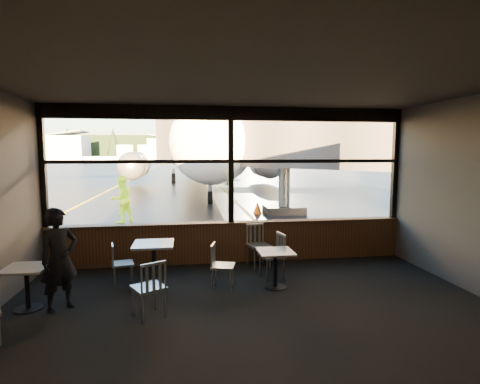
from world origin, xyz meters
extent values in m
plane|color=black|center=(0.00, 120.00, 0.00)|extent=(520.00, 520.00, 0.00)
cube|color=black|center=(0.00, -3.00, 0.01)|extent=(8.00, 6.00, 0.01)
cube|color=#38332D|center=(0.00, -3.00, 3.50)|extent=(8.00, 6.00, 0.04)
cube|color=#4D463E|center=(0.00, -6.00, 1.75)|extent=(8.00, 0.04, 3.50)
cube|color=#4E2D17|center=(0.00, 0.00, 0.45)|extent=(8.00, 0.28, 0.90)
cube|color=black|center=(0.00, 0.00, 3.35)|extent=(8.00, 0.18, 0.30)
cube|color=black|center=(-3.95, 0.00, 2.20)|extent=(0.12, 0.12, 2.60)
cube|color=black|center=(0.00, 0.00, 2.20)|extent=(0.12, 0.12, 2.60)
cube|color=black|center=(3.95, 0.00, 2.20)|extent=(0.12, 0.12, 2.60)
cube|color=black|center=(0.00, 0.00, 2.30)|extent=(8.00, 0.10, 0.08)
imported|color=black|center=(-3.00, -2.20, 0.82)|extent=(0.70, 0.70, 1.64)
imported|color=#BFF219|center=(-3.28, 5.40, 0.83)|extent=(1.02, 1.01, 1.66)
cone|color=#E84B07|center=(1.90, 6.56, 0.25)|extent=(0.37, 0.37, 0.51)
cylinder|color=silver|center=(-30.00, 182.00, 3.00)|extent=(8.00, 8.00, 6.00)
cylinder|color=silver|center=(-20.00, 182.00, 3.00)|extent=(8.00, 8.00, 6.00)
cylinder|color=silver|center=(-10.00, 182.00, 3.00)|extent=(8.00, 8.00, 6.00)
cube|color=black|center=(0.00, 210.00, 6.00)|extent=(360.00, 3.00, 12.00)
camera|label=1|loc=(-1.02, -8.30, 2.50)|focal=28.00mm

